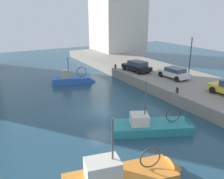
# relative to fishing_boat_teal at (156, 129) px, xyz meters

# --- Properties ---
(water_surface) EXTENTS (80.00, 80.00, 0.00)m
(water_surface) POSITION_rel_fishing_boat_teal_xyz_m (-2.10, 5.27, -0.10)
(water_surface) COLOR navy
(water_surface) RESTS_ON ground
(quay_wall) EXTENTS (9.00, 56.00, 1.20)m
(quay_wall) POSITION_rel_fishing_boat_teal_xyz_m (9.40, 5.27, 0.50)
(quay_wall) COLOR gray
(quay_wall) RESTS_ON ground
(fishing_boat_teal) EXTENTS (6.97, 4.55, 4.93)m
(fishing_boat_teal) POSITION_rel_fishing_boat_teal_xyz_m (0.00, 0.00, 0.00)
(fishing_boat_teal) COLOR teal
(fishing_boat_teal) RESTS_ON ground
(fishing_boat_orange) EXTENTS (7.09, 3.28, 4.78)m
(fishing_boat_orange) POSITION_rel_fishing_boat_teal_xyz_m (-5.05, -3.67, 0.06)
(fishing_boat_orange) COLOR orange
(fishing_boat_orange) RESTS_ON ground
(fishing_boat_blue) EXTENTS (5.80, 3.24, 4.13)m
(fishing_boat_blue) POSITION_rel_fishing_boat_teal_xyz_m (-1.04, 15.11, 0.03)
(fishing_boat_blue) COLOR #2D60B7
(fishing_boat_blue) RESTS_ON ground
(parked_car_black) EXTENTS (2.38, 4.37, 1.39)m
(parked_car_black) POSITION_rel_fishing_boat_teal_xyz_m (6.86, 12.39, 1.81)
(parked_car_black) COLOR black
(parked_car_black) RESTS_ON quay_wall
(parked_car_white) EXTENTS (2.06, 3.91, 1.29)m
(parked_car_white) POSITION_rel_fishing_boat_teal_xyz_m (8.76, 7.42, 1.77)
(parked_car_white) COLOR silver
(parked_car_white) RESTS_ON quay_wall
(mooring_bollard_south) EXTENTS (0.28, 0.28, 0.55)m
(mooring_bollard_south) POSITION_rel_fishing_boat_teal_xyz_m (5.25, 3.27, 1.37)
(mooring_bollard_south) COLOR #2D2D33
(mooring_bollard_south) RESTS_ON quay_wall
(mooring_bollard_mid) EXTENTS (0.28, 0.28, 0.55)m
(mooring_bollard_mid) POSITION_rel_fishing_boat_teal_xyz_m (5.25, 15.27, 1.37)
(mooring_bollard_mid) COLOR #2D2D33
(mooring_bollard_mid) RESTS_ON quay_wall
(quay_streetlamp) EXTENTS (0.36, 0.36, 4.83)m
(quay_streetlamp) POSITION_rel_fishing_boat_teal_xyz_m (10.90, 7.15, 4.35)
(quay_streetlamp) COLOR #38383D
(quay_streetlamp) RESTS_ON quay_wall
(waterfront_building_central) EXTENTS (9.31, 9.06, 13.62)m
(waterfront_building_central) POSITION_rel_fishing_boat_teal_xyz_m (14.32, 30.01, 6.73)
(waterfront_building_central) COLOR silver
(waterfront_building_central) RESTS_ON ground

